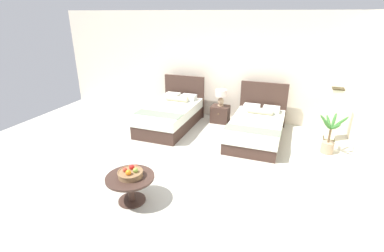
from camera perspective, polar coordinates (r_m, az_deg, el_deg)
The scene contains 11 objects.
ground_plane at distance 5.92m, azimuth -0.34°, elevation -6.76°, with size 10.15×9.25×0.02m, color beige.
wall_back at distance 8.03m, azimuth 6.79°, elevation 11.77°, with size 10.15×0.12×2.88m, color #EEE0C8.
bed_near_window at distance 7.46m, azimuth -4.29°, elevation 2.18°, with size 1.19×2.12×1.17m.
bed_near_corner at distance 6.93m, azimuth 12.77°, elevation -0.30°, with size 1.22×2.16×1.15m.
nightstand at distance 7.84m, azimuth 5.65°, elevation 2.41°, with size 0.48×0.41×0.46m.
table_lamp at distance 7.70m, azimuth 5.83°, elevation 6.14°, with size 0.31×0.31×0.45m.
coffee_table at distance 4.65m, azimuth -12.23°, elevation -11.13°, with size 0.76×0.76×0.46m.
fruit_bowl at distance 4.55m, azimuth -12.25°, elevation -9.25°, with size 0.40×0.40×0.17m.
loose_apple at distance 4.77m, azimuth -11.24°, elevation -7.97°, with size 0.07×0.07×0.07m.
floor_lamp_corner at distance 7.36m, azimuth 26.49°, elevation 2.08°, with size 0.25×0.25×1.25m.
potted_palm at distance 6.71m, azimuth 25.74°, elevation -2.46°, with size 0.57×0.52×0.88m.
Camera 1 is at (1.81, -4.87, 2.83)m, focal length 26.58 mm.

